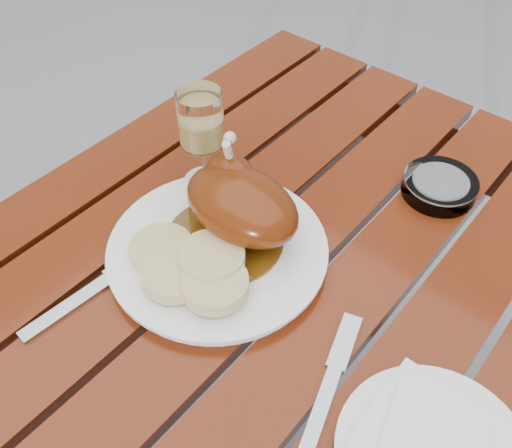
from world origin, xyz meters
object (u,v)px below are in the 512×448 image
at_px(table, 245,415).
at_px(wine_glass, 202,141).
at_px(ashtray, 439,186).
at_px(dinner_plate, 218,251).

xyz_separation_m(table, wine_glass, (-0.19, 0.13, 0.46)).
bearing_deg(ashtray, table, -107.84).
relative_size(wine_glass, ashtray, 1.46).
distance_m(wine_glass, ashtray, 0.37).
xyz_separation_m(dinner_plate, wine_glass, (-0.12, 0.10, 0.07)).
height_order(wine_glass, ashtray, wine_glass).
xyz_separation_m(table, ashtray, (0.11, 0.34, 0.39)).
relative_size(table, dinner_plate, 3.88).
relative_size(dinner_plate, ashtray, 2.70).
relative_size(dinner_plate, wine_glass, 1.85).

